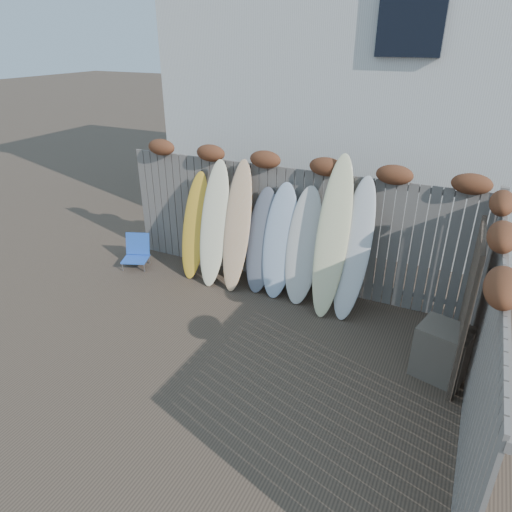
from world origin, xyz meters
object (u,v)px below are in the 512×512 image
at_px(beach_chair, 137,251).
at_px(surfboard_0, 195,226).
at_px(lattice_panel, 467,306).
at_px(wooden_crate, 442,352).

relative_size(beach_chair, surfboard_0, 0.32).
height_order(beach_chair, lattice_panel, lattice_panel).
bearing_deg(surfboard_0, wooden_crate, -13.04).
bearing_deg(lattice_panel, surfboard_0, 168.44).
xyz_separation_m(wooden_crate, lattice_panel, (0.16, 0.18, 0.60)).
bearing_deg(surfboard_0, beach_chair, -168.63).
bearing_deg(wooden_crate, beach_chair, 171.70).
relative_size(wooden_crate, surfboard_0, 0.37).
distance_m(beach_chair, wooden_crate, 5.44).
height_order(lattice_panel, surfboard_0, lattice_panel).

